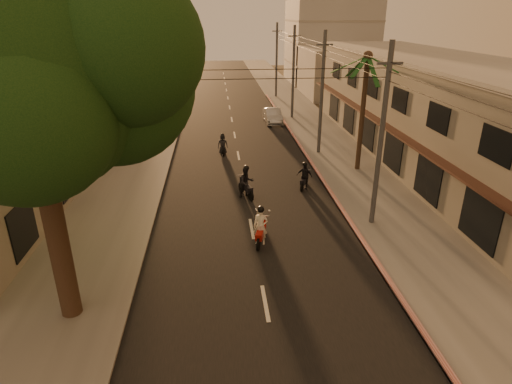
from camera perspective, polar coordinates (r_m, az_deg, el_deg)
ground at (r=15.07m, az=2.15°, el=-19.20°), size 160.00×160.00×0.00m
road at (r=32.72m, az=-2.37°, el=4.86°), size 10.00×140.00×0.02m
sidewalk_right at (r=33.90m, az=10.45°, el=5.23°), size 5.00×140.00×0.12m
sidewalk_left at (r=33.19m, az=-15.44°, el=4.40°), size 5.00×140.00×0.12m
curb_stripe at (r=28.72m, az=8.42°, el=2.22°), size 0.20×60.00×0.20m
shophouse_row at (r=33.60m, az=22.64°, el=10.05°), size 8.80×34.20×7.30m
left_building at (r=28.97m, az=-30.61°, el=4.62°), size 8.20×24.20×5.20m
broadleaf_tree at (r=14.25m, az=-26.87°, el=13.99°), size 9.60×8.70×12.10m
palm_tree at (r=28.88m, az=14.62°, el=16.29°), size 5.00×5.00×8.20m
utility_poles at (r=32.24m, az=8.97°, el=16.24°), size 1.20×48.26×9.00m
filler_right at (r=58.64m, az=10.44°, el=15.52°), size 8.00×14.00×6.00m
filler_left_near at (r=47.43m, az=-20.95°, el=11.79°), size 8.00×14.00×4.40m
filler_left_far at (r=64.63m, az=-17.12°, el=16.02°), size 8.00×14.00×7.00m
scooter_red at (r=19.94m, az=0.63°, el=-4.71°), size 0.99×1.94×1.95m
scooter_mid_a at (r=24.98m, az=-1.30°, el=1.25°), size 1.36×1.93×1.98m
scooter_mid_b at (r=26.45m, az=6.46°, el=2.10°), size 1.26×1.65×1.74m
scooter_far_a at (r=32.96m, az=-4.46°, el=6.28°), size 0.80×1.68×1.65m
parked_car at (r=42.75m, az=2.25°, el=10.13°), size 1.65×4.33×1.41m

